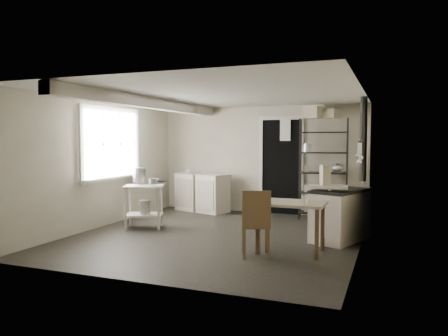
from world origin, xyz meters
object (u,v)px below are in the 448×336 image
(stockpot, at_px, (140,175))
(stove, at_px, (340,213))
(flour_sack, at_px, (327,210))
(prep_table, at_px, (144,206))
(work_table, at_px, (291,225))
(shelf_rack, at_px, (323,172))
(chair, at_px, (256,221))
(base_cabinets, at_px, (202,190))

(stockpot, distance_m, stove, 3.56)
(stockpot, xyz_separation_m, flour_sack, (3.12, 1.61, -0.70))
(prep_table, height_order, work_table, prep_table)
(stockpot, xyz_separation_m, work_table, (2.96, -0.81, -0.56))
(shelf_rack, relative_size, chair, 2.18)
(work_table, height_order, chair, chair)
(shelf_rack, height_order, stove, shelf_rack)
(prep_table, distance_m, work_table, 2.91)
(stove, xyz_separation_m, flour_sack, (-0.40, 1.44, -0.20))
(stove, height_order, chair, chair)
(stockpot, height_order, shelf_rack, shelf_rack)
(work_table, relative_size, flour_sack, 2.02)
(stockpot, relative_size, shelf_rack, 0.13)
(stove, bearing_deg, stockpot, -155.89)
(prep_table, relative_size, flour_sack, 1.65)
(stockpot, bearing_deg, chair, -24.75)
(chair, bearing_deg, base_cabinets, 104.03)
(stockpot, distance_m, flour_sack, 3.58)
(chair, bearing_deg, work_table, 22.09)
(flour_sack, bearing_deg, chair, -101.49)
(stove, distance_m, flour_sack, 1.51)
(prep_table, height_order, base_cabinets, base_cabinets)
(work_table, bearing_deg, base_cabinets, 133.05)
(flour_sack, bearing_deg, work_table, -93.95)
(prep_table, bearing_deg, work_table, -14.25)
(prep_table, distance_m, chair, 2.65)
(stockpot, distance_m, base_cabinets, 2.07)
(base_cabinets, bearing_deg, prep_table, -78.52)
(base_cabinets, bearing_deg, work_table, -29.54)
(prep_table, xyz_separation_m, base_cabinets, (0.22, 2.07, 0.06))
(base_cabinets, xyz_separation_m, chair, (2.20, -3.16, 0.02))
(work_table, distance_m, flour_sack, 2.43)
(stockpot, height_order, flour_sack, stockpot)
(base_cabinets, height_order, shelf_rack, shelf_rack)
(stockpot, bearing_deg, flour_sack, 27.33)
(base_cabinets, distance_m, work_table, 3.81)
(stove, xyz_separation_m, work_table, (-0.56, -0.98, -0.06))
(stockpot, distance_m, chair, 2.85)
(stove, distance_m, work_table, 1.13)
(stockpot, distance_m, shelf_rack, 3.57)
(shelf_rack, bearing_deg, flour_sack, -75.58)
(stockpot, bearing_deg, shelf_rack, 33.31)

